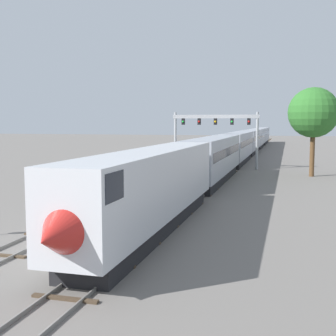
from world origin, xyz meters
TOP-DOWN VIEW (x-y plane):
  - ground_plane at (0.00, 0.00)m, footprint 400.00×400.00m
  - track_main at (2.00, 60.00)m, footprint 2.60×200.00m
  - track_near at (-3.50, 40.00)m, footprint 2.60×160.00m
  - passenger_train at (2.00, 61.73)m, footprint 3.04×135.79m
  - signal_gantry at (-0.25, 41.83)m, footprint 12.10×0.49m
  - trackside_tree_left at (12.40, 35.25)m, footprint 5.90×5.90m

SIDE VIEW (x-z plane):
  - ground_plane at x=0.00m, z-range 0.00..0.00m
  - track_main at x=2.00m, z-range -0.01..0.15m
  - track_near at x=-3.50m, z-range -0.01..0.15m
  - passenger_train at x=2.00m, z-range 0.21..5.01m
  - signal_gantry at x=-0.25m, z-range 1.85..9.65m
  - trackside_tree_left at x=12.40m, z-range 2.26..12.76m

